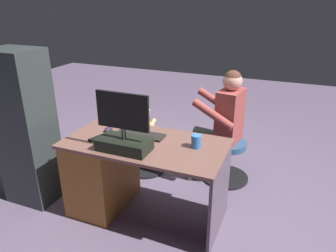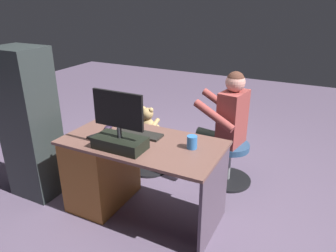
# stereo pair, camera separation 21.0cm
# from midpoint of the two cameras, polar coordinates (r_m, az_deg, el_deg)

# --- Properties ---
(ground_plane) EXTENTS (10.00, 10.00, 0.00)m
(ground_plane) POSITION_cam_midpoint_polar(r_m,az_deg,el_deg) (3.27, -2.51, -11.43)
(ground_plane) COLOR #61516A
(desk) EXTENTS (1.33, 0.69, 0.71)m
(desk) POSITION_cam_midpoint_polar(r_m,az_deg,el_deg) (2.93, -12.14, -7.63)
(desk) COLOR brown
(desk) RESTS_ON ground_plane
(monitor) EXTENTS (0.43, 0.22, 0.46)m
(monitor) POSITION_cam_midpoint_polar(r_m,az_deg,el_deg) (2.46, -10.37, -1.66)
(monitor) COLOR black
(monitor) RESTS_ON desk
(keyboard) EXTENTS (0.42, 0.14, 0.02)m
(keyboard) POSITION_cam_midpoint_polar(r_m,az_deg,el_deg) (2.73, -7.17, -1.55)
(keyboard) COLOR black
(keyboard) RESTS_ON desk
(computer_mouse) EXTENTS (0.06, 0.10, 0.04)m
(computer_mouse) POSITION_cam_midpoint_polar(r_m,az_deg,el_deg) (2.87, -12.71, -0.59)
(computer_mouse) COLOR #291D31
(computer_mouse) RESTS_ON desk
(cup) EXTENTS (0.08, 0.08, 0.10)m
(cup) POSITION_cam_midpoint_polar(r_m,az_deg,el_deg) (2.49, 2.72, -2.80)
(cup) COLOR #3372BF
(cup) RESTS_ON desk
(tv_remote) EXTENTS (0.09, 0.16, 0.02)m
(tv_remote) POSITION_cam_midpoint_polar(r_m,az_deg,el_deg) (2.74, -14.80, -2.12)
(tv_remote) COLOR black
(tv_remote) RESTS_ON desk
(office_chair_teddy) EXTENTS (0.46, 0.46, 0.43)m
(office_chair_teddy) POSITION_cam_midpoint_polar(r_m,az_deg,el_deg) (3.53, -5.87, -4.01)
(office_chair_teddy) COLOR black
(office_chair_teddy) RESTS_ON ground_plane
(teddy_bear) EXTENTS (0.21, 0.21, 0.30)m
(teddy_bear) POSITION_cam_midpoint_polar(r_m,az_deg,el_deg) (3.41, -5.99, 0.70)
(teddy_bear) COLOR tan
(teddy_bear) RESTS_ON office_chair_teddy
(visitor_chair) EXTENTS (0.49, 0.49, 0.43)m
(visitor_chair) POSITION_cam_midpoint_polar(r_m,az_deg,el_deg) (3.38, 8.71, -5.66)
(visitor_chair) COLOR black
(visitor_chair) RESTS_ON ground_plane
(person) EXTENTS (0.56, 0.54, 1.17)m
(person) POSITION_cam_midpoint_polar(r_m,az_deg,el_deg) (3.20, 7.71, 1.34)
(person) COLOR #943E3B
(person) RESTS_ON ground_plane
(equipment_rack) EXTENTS (0.44, 0.36, 1.42)m
(equipment_rack) POSITION_cam_midpoint_polar(r_m,az_deg,el_deg) (3.16, -25.92, -0.55)
(equipment_rack) COLOR #2A3131
(equipment_rack) RESTS_ON ground_plane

